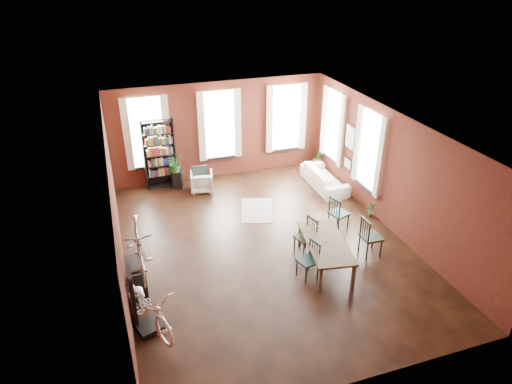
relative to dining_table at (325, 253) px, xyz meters
name	(u,v)px	position (x,y,z in m)	size (l,w,h in m)	color
room	(267,159)	(-0.83, 1.86, 1.80)	(9.00, 9.04, 3.22)	black
dining_table	(325,253)	(0.00, 0.00, 0.00)	(0.91, 2.00, 0.68)	brown
dining_chair_a	(308,260)	(-0.58, -0.28, 0.12)	(0.43, 0.43, 0.92)	#173333
dining_chair_b	(305,237)	(-0.25, 0.59, 0.15)	(0.45, 0.45, 0.98)	black
dining_chair_c	(371,237)	(1.27, 0.06, 0.18)	(0.48, 0.48, 1.03)	black
dining_chair_d	(339,213)	(1.09, 1.38, 0.16)	(0.46, 0.46, 0.99)	#193738
bookshelf	(160,154)	(-3.08, 5.54, 0.76)	(1.00, 0.32, 2.20)	black
white_armchair	(202,181)	(-1.94, 4.81, 0.01)	(0.68, 0.63, 0.70)	silver
cream_sofa	(325,175)	(1.87, 3.84, 0.07)	(2.08, 0.61, 0.81)	beige
striped_rug	(257,210)	(-0.69, 3.03, -0.33)	(0.91, 1.46, 0.01)	black
bike_trainer	(149,327)	(-4.25, -0.84, -0.27)	(0.48, 0.48, 0.14)	black
bike_wall_rack	(133,298)	(-4.48, -0.56, 0.31)	(0.16, 0.60, 1.30)	black
console_table	(136,279)	(-4.36, 0.34, 0.06)	(0.40, 0.80, 0.80)	black
plant_stand	(178,179)	(-2.62, 5.25, -0.05)	(0.29, 0.29, 0.59)	black
plant_by_sofa	(318,164)	(2.29, 5.19, -0.18)	(0.40, 0.72, 0.32)	#2D6026
plant_small	(370,214)	(2.27, 1.67, -0.26)	(0.24, 0.46, 0.17)	#2F6026
bicycle_floor	(145,287)	(-4.23, -0.88, 0.75)	(0.66, 1.00, 1.90)	silver
bicycle_hung	(137,232)	(-4.23, -0.56, 1.79)	(0.47, 1.00, 1.66)	#A5A8AD
plant_on_stand	(175,165)	(-2.66, 5.22, 0.48)	(0.54, 0.60, 0.47)	#276026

